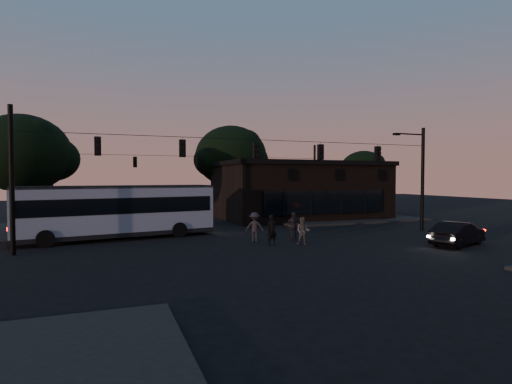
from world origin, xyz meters
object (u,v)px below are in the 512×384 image
object	(u,v)px
building	(299,190)
pedestrian_a	(272,230)
car	(458,234)
bus	(118,209)
pedestrian_d	(255,227)
pedestrian_c	(294,226)
pedestrian_b	(303,231)

from	to	relation	value
building	pedestrian_a	size ratio (longest dim) A/B	8.79
car	bus	bearing A→B (deg)	42.64
pedestrian_d	bus	bearing A→B (deg)	-8.87
pedestrian_a	pedestrian_d	distance (m)	1.76
pedestrian_c	bus	bearing A→B (deg)	-16.72
bus	pedestrian_a	size ratio (longest dim) A/B	7.00
pedestrian_b	pedestrian_c	distance (m)	1.70
pedestrian_a	pedestrian_b	world-z (taller)	pedestrian_a
building	car	bearing A→B (deg)	-86.34
pedestrian_a	pedestrian_c	distance (m)	2.31
pedestrian_b	pedestrian_d	distance (m)	3.06
pedestrian_a	pedestrian_d	bearing A→B (deg)	99.59
building	pedestrian_c	world-z (taller)	building
building	pedestrian_b	size ratio (longest dim) A/B	9.59
building	bus	bearing A→B (deg)	-154.38
bus	car	xyz separation A→B (m)	(18.03, -9.65, -1.21)
pedestrian_a	car	bearing A→B (deg)	-25.61
pedestrian_b	car	bearing A→B (deg)	16.58
bus	pedestrian_c	xyz separation A→B (m)	(10.11, -4.63, -1.02)
car	pedestrian_a	bearing A→B (deg)	49.71
building	bus	size ratio (longest dim) A/B	1.25
pedestrian_a	pedestrian_d	xyz separation A→B (m)	(-0.43, 1.70, 0.01)
car	pedestrian_a	xyz separation A→B (m)	(-9.90, 3.82, 0.19)
bus	pedestrian_a	world-z (taller)	bus
bus	pedestrian_d	xyz separation A→B (m)	(7.70, -4.13, -1.01)
building	pedestrian_d	distance (m)	15.41
bus	pedestrian_d	size ratio (longest dim) A/B	6.94
pedestrian_a	pedestrian_c	size ratio (longest dim) A/B	0.99
bus	pedestrian_b	xyz separation A→B (m)	(9.86, -6.31, -1.09)
building	pedestrian_d	xyz separation A→B (m)	(-9.19, -12.23, -1.82)
building	pedestrian_a	xyz separation A→B (m)	(-8.76, -13.93, -1.83)
pedestrian_b	pedestrian_c	xyz separation A→B (m)	(0.25, 1.68, 0.08)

